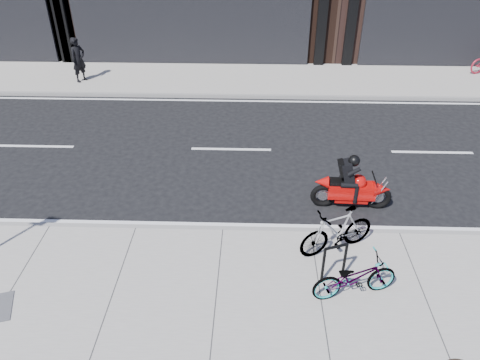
{
  "coord_description": "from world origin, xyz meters",
  "views": [
    {
      "loc": [
        0.66,
        -10.31,
        6.86
      ],
      "look_at": [
        0.37,
        -1.09,
        0.9
      ],
      "focal_mm": 35.0,
      "sensor_mm": 36.0,
      "label": 1
    }
  ],
  "objects_px": {
    "bicycle_front": "(355,277)",
    "bicycle_rear": "(337,230)",
    "bike_rack": "(334,260)",
    "motorcycle": "(356,187)",
    "pedestrian": "(78,60)"
  },
  "relations": [
    {
      "from": "bicycle_front",
      "to": "pedestrian",
      "type": "relative_size",
      "value": 0.98
    },
    {
      "from": "bicycle_rear",
      "to": "motorcycle",
      "type": "height_order",
      "value": "motorcycle"
    },
    {
      "from": "motorcycle",
      "to": "pedestrian",
      "type": "relative_size",
      "value": 1.16
    },
    {
      "from": "bike_rack",
      "to": "pedestrian",
      "type": "relative_size",
      "value": 0.51
    },
    {
      "from": "bike_rack",
      "to": "bicycle_rear",
      "type": "relative_size",
      "value": 0.5
    },
    {
      "from": "motorcycle",
      "to": "pedestrian",
      "type": "distance_m",
      "value": 12.27
    },
    {
      "from": "bike_rack",
      "to": "pedestrian",
      "type": "height_order",
      "value": "pedestrian"
    },
    {
      "from": "bike_rack",
      "to": "bicycle_rear",
      "type": "height_order",
      "value": "bicycle_rear"
    },
    {
      "from": "bike_rack",
      "to": "motorcycle",
      "type": "relative_size",
      "value": 0.44
    },
    {
      "from": "pedestrian",
      "to": "motorcycle",
      "type": "bearing_deg",
      "value": -98.32
    },
    {
      "from": "bike_rack",
      "to": "bicycle_front",
      "type": "distance_m",
      "value": 0.52
    },
    {
      "from": "bike_rack",
      "to": "motorcycle",
      "type": "xyz_separation_m",
      "value": [
        0.88,
        2.65,
        -0.04
      ]
    },
    {
      "from": "bicycle_rear",
      "to": "motorcycle",
      "type": "bearing_deg",
      "value": 133.86
    },
    {
      "from": "bicycle_front",
      "to": "bicycle_rear",
      "type": "distance_m",
      "value": 1.29
    },
    {
      "from": "bicycle_front",
      "to": "motorcycle",
      "type": "distance_m",
      "value": 3.09
    }
  ]
}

